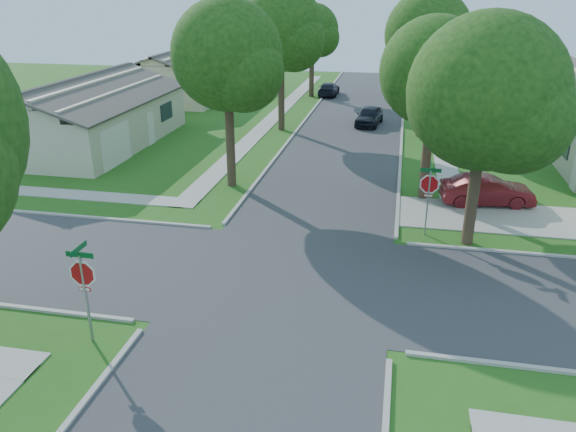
% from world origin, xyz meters
% --- Properties ---
extents(ground, '(100.00, 100.00, 0.00)m').
position_xyz_m(ground, '(0.00, 0.00, 0.00)').
color(ground, '#2B5E19').
rests_on(ground, ground).
extents(road_ns, '(7.00, 100.00, 0.02)m').
position_xyz_m(road_ns, '(0.00, 0.00, 0.00)').
color(road_ns, '#333335').
rests_on(road_ns, ground).
extents(sidewalk_ne, '(1.20, 40.00, 0.04)m').
position_xyz_m(sidewalk_ne, '(6.10, 26.00, 0.02)').
color(sidewalk_ne, '#9E9B91').
rests_on(sidewalk_ne, ground).
extents(sidewalk_nw, '(1.20, 40.00, 0.04)m').
position_xyz_m(sidewalk_nw, '(-6.10, 26.00, 0.02)').
color(sidewalk_nw, '#9E9B91').
rests_on(sidewalk_nw, ground).
extents(driveway, '(8.80, 3.60, 0.05)m').
position_xyz_m(driveway, '(7.90, 7.10, 0.03)').
color(driveway, '#9E9B91').
rests_on(driveway, ground).
extents(stop_sign_sw, '(1.05, 0.80, 2.98)m').
position_xyz_m(stop_sign_sw, '(-4.70, -4.70, 2.03)').
color(stop_sign_sw, gray).
rests_on(stop_sign_sw, ground).
extents(stop_sign_ne, '(1.05, 0.80, 2.98)m').
position_xyz_m(stop_sign_ne, '(4.70, 4.70, 2.03)').
color(stop_sign_ne, gray).
rests_on(stop_sign_ne, ground).
extents(tree_e_near, '(4.97, 4.80, 8.28)m').
position_xyz_m(tree_e_near, '(4.75, 9.01, 5.64)').
color(tree_e_near, '#38281C').
rests_on(tree_e_near, ground).
extents(tree_e_mid, '(5.59, 5.40, 9.21)m').
position_xyz_m(tree_e_mid, '(4.76, 21.01, 6.25)').
color(tree_e_mid, '#38281C').
rests_on(tree_e_mid, ground).
extents(tree_e_far, '(5.17, 5.00, 8.72)m').
position_xyz_m(tree_e_far, '(4.75, 34.01, 5.98)').
color(tree_e_far, '#38281C').
rests_on(tree_e_far, ground).
extents(tree_w_near, '(5.38, 5.20, 8.97)m').
position_xyz_m(tree_w_near, '(-4.64, 9.01, 6.12)').
color(tree_w_near, '#38281C').
rests_on(tree_w_near, ground).
extents(tree_w_mid, '(5.80, 5.60, 9.56)m').
position_xyz_m(tree_w_mid, '(-4.64, 21.01, 6.49)').
color(tree_w_mid, '#38281C').
rests_on(tree_w_mid, ground).
extents(tree_w_far, '(4.76, 4.60, 8.04)m').
position_xyz_m(tree_w_far, '(-4.65, 34.01, 5.51)').
color(tree_w_far, '#38281C').
rests_on(tree_w_far, ground).
extents(tree_ne_corner, '(5.80, 5.60, 8.66)m').
position_xyz_m(tree_ne_corner, '(6.36, 4.21, 5.59)').
color(tree_ne_corner, '#38281C').
rests_on(tree_ne_corner, ground).
extents(house_ne_far, '(8.42, 13.60, 4.23)m').
position_xyz_m(house_ne_far, '(15.99, 29.00, 1.52)').
color(house_ne_far, '#B1A98B').
rests_on(house_ne_far, ground).
extents(house_nw_near, '(8.42, 13.60, 4.23)m').
position_xyz_m(house_nw_near, '(-15.99, 15.00, 1.52)').
color(house_nw_near, '#B1A98B').
rests_on(house_nw_near, ground).
extents(house_nw_far, '(8.42, 13.60, 4.23)m').
position_xyz_m(house_nw_far, '(-15.99, 32.00, 1.52)').
color(house_nw_far, '#B1A98B').
rests_on(house_nw_far, ground).
extents(car_driveway, '(4.26, 1.93, 1.36)m').
position_xyz_m(car_driveway, '(7.52, 8.70, 0.68)').
color(car_driveway, '#571116').
rests_on(car_driveway, ground).
extents(car_curb_east, '(2.06, 4.06, 1.33)m').
position_xyz_m(car_curb_east, '(1.20, 23.68, 0.66)').
color(car_curb_east, black).
rests_on(car_curb_east, ground).
extents(car_curb_west, '(1.65, 4.03, 1.17)m').
position_xyz_m(car_curb_west, '(-3.20, 34.75, 0.58)').
color(car_curb_west, black).
rests_on(car_curb_west, ground).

